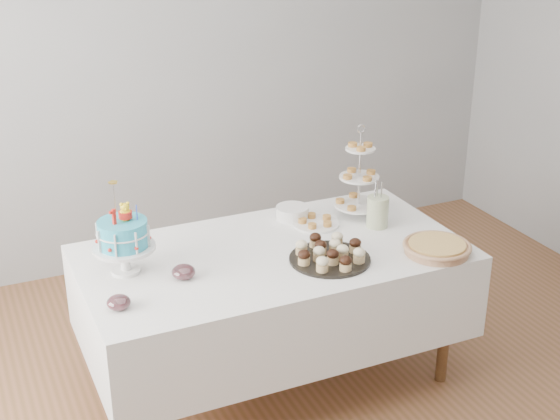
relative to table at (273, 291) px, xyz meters
name	(u,v)px	position (x,y,z in m)	size (l,w,h in m)	color
floor	(298,411)	(0.00, -0.30, -0.54)	(5.00, 5.00, 0.00)	brown
walls	(300,160)	(0.00, -0.30, 0.81)	(5.04, 4.04, 2.70)	#939598
table	(273,291)	(0.00, 0.00, 0.00)	(1.92, 1.02, 0.77)	silver
birthday_cake	(124,249)	(-0.73, 0.08, 0.35)	(0.30, 0.30, 0.45)	white
cupcake_tray	(330,252)	(0.21, -0.21, 0.27)	(0.40, 0.40, 0.09)	black
pie	(437,247)	(0.74, -0.35, 0.26)	(0.34, 0.34, 0.05)	tan
tiered_stand	(359,178)	(0.62, 0.24, 0.44)	(0.27, 0.27, 0.52)	silver
plate_stack	(292,213)	(0.26, 0.33, 0.26)	(0.18, 0.18, 0.07)	white
pastry_plate	(316,222)	(0.34, 0.20, 0.24)	(0.25, 0.25, 0.04)	white
jam_bowl_a	(119,302)	(-0.84, -0.24, 0.26)	(0.10, 0.10, 0.06)	silver
jam_bowl_b	(183,272)	(-0.50, -0.09, 0.26)	(0.11, 0.11, 0.07)	silver
utensil_pitcher	(378,210)	(0.63, 0.05, 0.32)	(0.12, 0.12, 0.26)	beige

